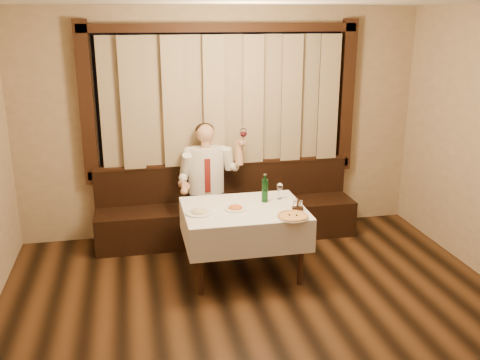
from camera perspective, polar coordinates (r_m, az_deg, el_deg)
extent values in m
cube|color=tan|center=(6.67, -1.93, 6.03)|extent=(5.00, 0.01, 2.80)
cube|color=black|center=(6.60, -1.93, 8.55)|extent=(3.00, 0.02, 1.60)
cube|color=orange|center=(6.56, -7.95, 5.69)|extent=(0.50, 0.01, 0.40)
cube|color=black|center=(6.74, -1.80, 1.34)|extent=(3.30, 0.12, 0.10)
cube|color=black|center=(6.49, -1.94, 15.94)|extent=(3.30, 0.12, 0.10)
cube|color=black|center=(6.49, -16.06, 7.74)|extent=(0.16, 0.12, 1.90)
cube|color=black|center=(7.01, 11.27, 8.75)|extent=(0.16, 0.12, 1.90)
cube|color=#8A7458|center=(6.50, -1.78, 8.42)|extent=(2.90, 0.08, 1.55)
cube|color=black|center=(6.70, -1.36, -4.40)|extent=(3.20, 0.60, 0.45)
cube|color=black|center=(6.77, -1.76, -0.12)|extent=(3.20, 0.12, 0.45)
cube|color=black|center=(6.71, -1.77, 1.87)|extent=(3.20, 0.14, 0.04)
cylinder|color=black|center=(5.35, -4.26, -8.73)|extent=(0.06, 0.06, 0.71)
cylinder|color=black|center=(5.57, 6.51, -7.74)|extent=(0.06, 0.06, 0.71)
cylinder|color=black|center=(6.02, -5.20, -5.70)|extent=(0.06, 0.06, 0.71)
cylinder|color=black|center=(6.21, 4.40, -4.94)|extent=(0.06, 0.06, 0.71)
cube|color=black|center=(5.62, 0.42, -3.22)|extent=(1.20, 0.90, 0.04)
cube|color=white|center=(5.61, 0.42, -3.00)|extent=(1.26, 0.96, 0.01)
cube|color=white|center=(5.25, 1.52, -6.57)|extent=(1.26, 0.01, 0.35)
cube|color=white|center=(6.12, -0.53, -3.02)|extent=(1.26, 0.01, 0.35)
cube|color=white|center=(5.59, -5.94, -5.12)|extent=(0.01, 0.96, 0.35)
cube|color=white|center=(5.83, 6.49, -4.16)|extent=(0.01, 0.96, 0.35)
cylinder|color=white|center=(5.37, 5.63, -3.96)|extent=(0.33, 0.33, 0.01)
cylinder|color=#CB651E|center=(5.37, 5.64, -3.86)|extent=(0.30, 0.30, 0.01)
torus|color=tan|center=(5.36, 5.64, -3.82)|extent=(0.31, 0.31, 0.02)
sphere|color=black|center=(5.37, 5.29, -3.72)|extent=(0.02, 0.02, 0.02)
sphere|color=black|center=(5.36, 6.06, -3.77)|extent=(0.02, 0.02, 0.02)
cylinder|color=white|center=(5.57, -0.50, -3.07)|extent=(0.24, 0.24, 0.01)
ellipsoid|color=#C5461F|center=(5.55, -0.50, -2.67)|extent=(0.15, 0.15, 0.07)
cylinder|color=white|center=(5.46, -4.39, -3.52)|extent=(0.28, 0.28, 0.02)
ellipsoid|color=#D1C087|center=(5.45, -4.40, -3.05)|extent=(0.17, 0.17, 0.08)
cylinder|color=#104C1B|center=(5.75, 2.67, -1.14)|extent=(0.07, 0.07, 0.25)
cylinder|color=#104C1B|center=(5.71, 2.69, 0.26)|extent=(0.03, 0.03, 0.06)
cylinder|color=silver|center=(5.70, 2.69, 0.58)|extent=(0.03, 0.03, 0.01)
cylinder|color=white|center=(5.89, 4.23, -2.02)|extent=(0.06, 0.06, 0.01)
cylinder|color=white|center=(5.87, 4.24, -1.54)|extent=(0.01, 0.01, 0.10)
ellipsoid|color=white|center=(5.84, 4.26, -0.70)|extent=(0.07, 0.07, 0.08)
cube|color=black|center=(5.57, 6.16, -3.03)|extent=(0.12, 0.07, 0.04)
cube|color=black|center=(5.55, 6.18, -2.44)|extent=(0.02, 0.06, 0.08)
cylinder|color=white|center=(5.55, 5.84, -2.63)|extent=(0.03, 0.03, 0.07)
cylinder|color=silver|center=(5.54, 5.85, -2.27)|extent=(0.03, 0.03, 0.01)
cylinder|color=white|center=(5.56, 6.51, -2.61)|extent=(0.03, 0.03, 0.07)
cylinder|color=silver|center=(5.55, 6.52, -2.25)|extent=(0.03, 0.03, 0.01)
cube|color=black|center=(6.44, -3.40, -2.41)|extent=(0.42, 0.47, 0.17)
cube|color=black|center=(6.33, -4.07, -5.79)|extent=(0.11, 0.12, 0.45)
cube|color=black|center=(6.36, -2.02, -5.64)|extent=(0.11, 0.12, 0.45)
ellipsoid|color=white|center=(6.48, -3.66, 1.07)|extent=(0.44, 0.27, 0.56)
cube|color=maroon|center=(6.35, -3.47, 0.46)|extent=(0.07, 0.01, 0.42)
cylinder|color=tan|center=(6.39, -3.71, 3.84)|extent=(0.10, 0.10, 0.08)
sphere|color=tan|center=(6.36, -3.73, 5.02)|extent=(0.22, 0.22, 0.22)
ellipsoid|color=black|center=(6.39, -3.78, 5.35)|extent=(0.22, 0.22, 0.17)
sphere|color=white|center=(6.39, -5.54, 2.93)|extent=(0.13, 0.13, 0.13)
sphere|color=white|center=(6.45, -1.87, 3.13)|extent=(0.13, 0.13, 0.13)
sphere|color=tan|center=(6.07, -5.97, -1.23)|extent=(0.09, 0.09, 0.09)
sphere|color=tan|center=(6.28, 0.27, 4.03)|extent=(0.10, 0.10, 0.10)
cylinder|color=white|center=(6.25, 0.33, 4.34)|extent=(0.01, 0.01, 0.11)
ellipsoid|color=white|center=(6.23, 0.33, 5.13)|extent=(0.09, 0.09, 0.11)
ellipsoid|color=#4C070F|center=(6.23, 0.33, 4.94)|extent=(0.07, 0.07, 0.06)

